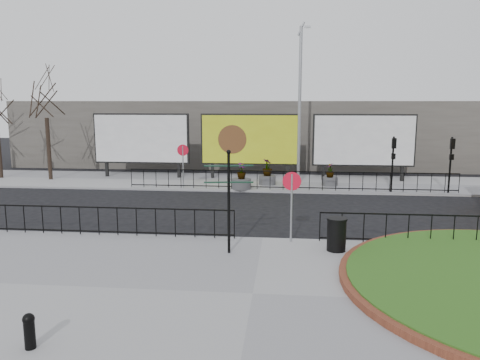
# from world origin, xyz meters

# --- Properties ---
(ground) EXTENTS (90.00, 90.00, 0.00)m
(ground) POSITION_xyz_m (0.00, 0.00, 0.00)
(ground) COLOR black
(ground) RESTS_ON ground
(pavement_near) EXTENTS (30.00, 10.00, 0.12)m
(pavement_near) POSITION_xyz_m (0.00, -5.00, 0.06)
(pavement_near) COLOR gray
(pavement_near) RESTS_ON ground
(pavement_far) EXTENTS (44.00, 6.00, 0.12)m
(pavement_far) POSITION_xyz_m (0.00, 12.00, 0.06)
(pavement_far) COLOR gray
(pavement_far) RESTS_ON ground
(railing_near_left) EXTENTS (10.00, 0.10, 1.10)m
(railing_near_left) POSITION_xyz_m (-6.00, -0.30, 0.67)
(railing_near_left) COLOR black
(railing_near_left) RESTS_ON pavement_near
(railing_near_right) EXTENTS (9.00, 0.10, 1.10)m
(railing_near_right) POSITION_xyz_m (6.50, -0.30, 0.67)
(railing_near_right) COLOR black
(railing_near_right) RESTS_ON pavement_near
(railing_far) EXTENTS (18.00, 0.10, 1.10)m
(railing_far) POSITION_xyz_m (1.00, 9.30, 0.67)
(railing_far) COLOR black
(railing_far) RESTS_ON pavement_far
(speed_sign_far) EXTENTS (0.64, 0.07, 2.47)m
(speed_sign_far) POSITION_xyz_m (-5.00, 9.40, 1.92)
(speed_sign_far) COLOR gray
(speed_sign_far) RESTS_ON pavement_far
(speed_sign_near) EXTENTS (0.64, 0.07, 2.47)m
(speed_sign_near) POSITION_xyz_m (1.00, -0.40, 1.92)
(speed_sign_near) COLOR gray
(speed_sign_near) RESTS_ON pavement_near
(billboard_left) EXTENTS (6.20, 0.31, 4.10)m
(billboard_left) POSITION_xyz_m (-8.50, 12.97, 2.60)
(billboard_left) COLOR black
(billboard_left) RESTS_ON pavement_far
(billboard_mid) EXTENTS (6.20, 0.31, 4.10)m
(billboard_mid) POSITION_xyz_m (-1.50, 12.97, 2.60)
(billboard_mid) COLOR black
(billboard_mid) RESTS_ON pavement_far
(billboard_right) EXTENTS (6.20, 0.31, 4.10)m
(billboard_right) POSITION_xyz_m (5.50, 12.97, 2.60)
(billboard_right) COLOR black
(billboard_right) RESTS_ON pavement_far
(lamp_post) EXTENTS (0.74, 0.18, 9.23)m
(lamp_post) POSITION_xyz_m (1.51, 11.00, 4.83)
(lamp_post) COLOR gray
(lamp_post) RESTS_ON pavement_far
(signal_pole_a) EXTENTS (0.22, 0.26, 3.00)m
(signal_pole_a) POSITION_xyz_m (6.50, 9.34, 2.10)
(signal_pole_a) COLOR black
(signal_pole_a) RESTS_ON pavement_far
(signal_pole_b) EXTENTS (0.22, 0.26, 3.00)m
(signal_pole_b) POSITION_xyz_m (9.50, 9.34, 2.10)
(signal_pole_b) COLOR black
(signal_pole_b) RESTS_ON pavement_far
(tree_left) EXTENTS (2.00, 2.00, 7.00)m
(tree_left) POSITION_xyz_m (-14.00, 11.50, 3.62)
(tree_left) COLOR #2D2119
(tree_left) RESTS_ON pavement_far
(building_backdrop) EXTENTS (40.00, 10.00, 5.00)m
(building_backdrop) POSITION_xyz_m (0.00, 22.00, 2.50)
(building_backdrop) COLOR #5A554E
(building_backdrop) RESTS_ON ground
(fingerpost_sign) EXTENTS (1.57, 0.46, 3.36)m
(fingerpost_sign) POSITION_xyz_m (-1.01, -1.82, 2.15)
(fingerpost_sign) COLOR black
(fingerpost_sign) RESTS_ON pavement_near
(bollard) EXTENTS (0.24, 0.24, 0.74)m
(bollard) POSITION_xyz_m (-4.21, -8.12, 0.52)
(bollard) COLOR black
(bollard) RESTS_ON pavement_near
(litter_bin) EXTENTS (0.66, 0.66, 1.10)m
(litter_bin) POSITION_xyz_m (2.48, -1.24, 0.67)
(litter_bin) COLOR black
(litter_bin) RESTS_ON pavement_near
(planter_a) EXTENTS (1.10, 1.10, 1.47)m
(planter_a) POSITION_xyz_m (-1.69, 9.40, 0.59)
(planter_a) COLOR #4C4C4F
(planter_a) RESTS_ON pavement_far
(planter_b) EXTENTS (0.99, 0.99, 1.54)m
(planter_b) POSITION_xyz_m (-0.31, 11.00, 0.68)
(planter_b) COLOR #4C4C4F
(planter_b) RESTS_ON pavement_far
(planter_c) EXTENTS (0.93, 0.93, 1.33)m
(planter_c) POSITION_xyz_m (3.34, 11.00, 0.57)
(planter_c) COLOR #4C4C4F
(planter_c) RESTS_ON pavement_far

